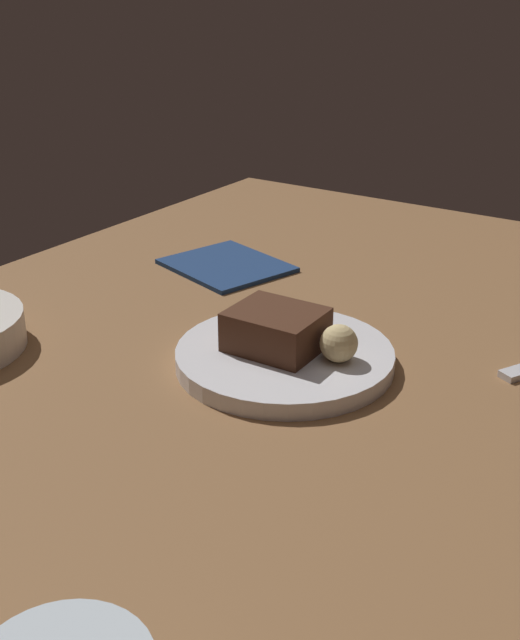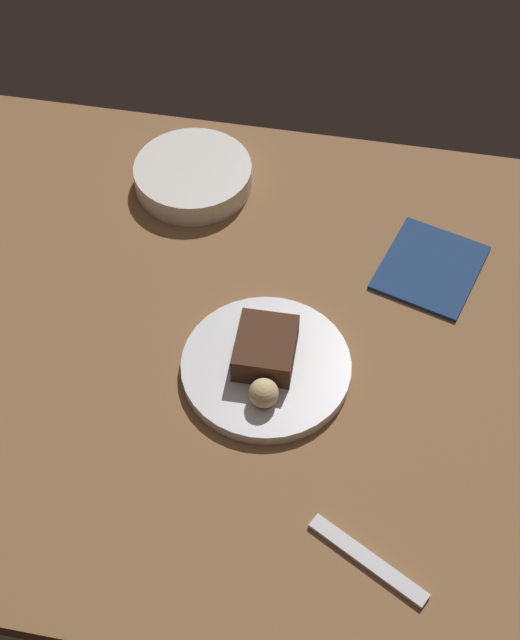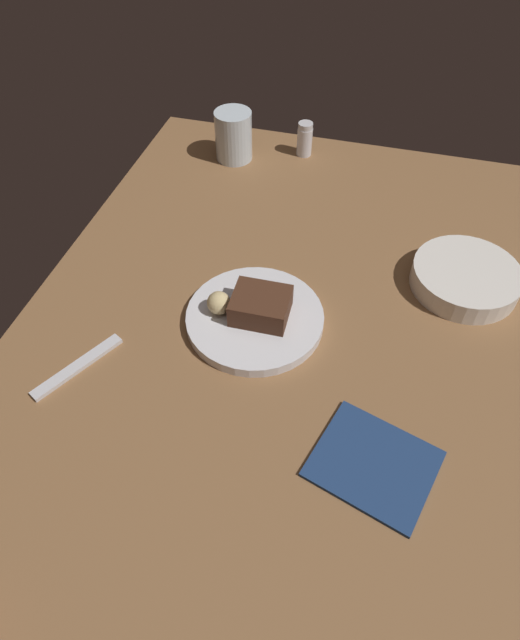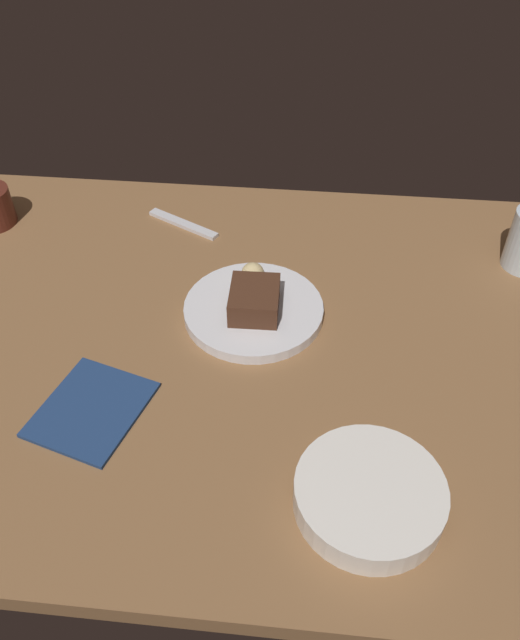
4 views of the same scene
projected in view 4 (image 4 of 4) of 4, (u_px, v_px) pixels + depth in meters
The scene contains 7 objects.
dining_table at pixel (236, 342), 96.56cm from camera, with size 120.00×84.00×3.00cm, color brown.
dessert_plate at pixel (254, 310), 98.27cm from camera, with size 21.75×21.75×1.76cm, color silver.
chocolate_cake_slice at pixel (254, 300), 95.64cm from camera, with size 7.40×8.76×4.01cm, color #472819.
bread_roll at pixel (253, 274), 100.54cm from camera, with size 3.68×3.68×3.68cm, color #DBC184.
side_bowl at pixel (369, 495), 73.33cm from camera, with size 17.77×17.77×3.74cm, color white.
dessert_spoon at pixel (183, 224), 116.36cm from camera, with size 15.00×1.80×0.70cm, color silver.
folded_napkin at pixel (92, 409), 84.63cm from camera, with size 12.85×14.91×0.60cm, color navy.
Camera 4 is at (-10.57, 67.48, 69.93)cm, focal length 35.38 mm.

